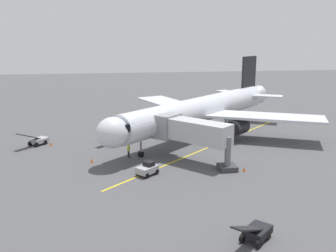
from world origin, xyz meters
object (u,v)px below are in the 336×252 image
jet_bridge (187,131)px  tug_rear_apron (147,169)px  safety_cone_nose_right (244,169)px  airplane (202,110)px  belt_loader_portside (116,137)px  safety_cone_wing_port (92,160)px  belt_loader_near_nose (38,140)px  belt_loader_starboard_side (256,232)px  safety_cone_nose_left (51,144)px  ground_crew_marshaller (129,151)px

jet_bridge → tug_rear_apron: (5.33, 4.25, -3.06)m
jet_bridge → safety_cone_nose_right: 8.19m
airplane → jet_bridge: 12.50m
belt_loader_portside → airplane: bearing=-171.9°
safety_cone_wing_port → tug_rear_apron: bearing=140.0°
airplane → belt_loader_near_nose: 24.26m
airplane → belt_loader_starboard_side: 31.09m
safety_cone_nose_right → safety_cone_wing_port: 18.06m
jet_bridge → safety_cone_nose_left: (17.44, -9.21, -3.49)m
ground_crew_marshaller → belt_loader_portside: bearing=-79.4°
belt_loader_near_nose → belt_loader_starboard_side: (-20.44, 29.06, 0.00)m
tug_rear_apron → safety_cone_nose_left: size_ratio=4.95×
belt_loader_starboard_side → tug_rear_apron: bearing=-66.4°
airplane → tug_rear_apron: size_ratio=12.29×
safety_cone_nose_left → tug_rear_apron: bearing=132.0°
belt_loader_near_nose → safety_cone_wing_port: bearing=130.8°
airplane → belt_loader_near_nose: (23.98, 1.65, -3.29)m
belt_loader_near_nose → safety_cone_wing_port: size_ratio=7.78×
ground_crew_marshaller → safety_cone_nose_left: 12.51m
belt_loader_portside → safety_cone_wing_port: 9.31m
ground_crew_marshaller → belt_loader_portside: size_ratio=0.41×
belt_loader_starboard_side → safety_cone_nose_left: (18.60, -28.35, -0.44)m
ground_crew_marshaller → belt_loader_portside: (1.39, -7.39, -0.17)m
jet_bridge → belt_loader_near_nose: size_ratio=2.28×
jet_bridge → belt_loader_portside: 13.20m
airplane → safety_cone_nose_right: (-0.86, 16.47, -3.73)m
safety_cone_nose_left → safety_cone_wing_port: 10.16m
tug_rear_apron → airplane: bearing=-122.4°
belt_loader_near_nose → safety_cone_wing_port: belt_loader_near_nose is taller
tug_rear_apron → safety_cone_wing_port: (6.20, -5.20, -0.43)m
jet_bridge → belt_loader_near_nose: 21.89m
ground_crew_marshaller → belt_loader_portside: 7.52m
belt_loader_near_nose → safety_cone_nose_left: size_ratio=7.78×
belt_loader_starboard_side → safety_cone_nose_right: 14.91m
airplane → ground_crew_marshaller: 15.25m
safety_cone_nose_left → belt_loader_starboard_side: bearing=123.3°
tug_rear_apron → safety_cone_nose_right: (-10.89, 0.64, -0.43)m
belt_loader_portside → safety_cone_nose_right: belt_loader_portside is taller
airplane → belt_loader_near_nose: bearing=3.9°
airplane → safety_cone_nose_right: size_ratio=60.79×
belt_loader_portside → safety_cone_nose_left: (9.04, 0.50, -0.44)m
ground_crew_marshaller → safety_cone_nose_right: size_ratio=3.11×
tug_rear_apron → safety_cone_wing_port: tug_rear_apron is taller
safety_cone_nose_left → safety_cone_nose_right: same height
belt_loader_near_nose → belt_loader_starboard_side: bearing=125.1°
safety_cone_nose_right → safety_cone_wing_port: (17.09, -5.84, 0.00)m
jet_bridge → belt_loader_portside: bearing=-49.1°
belt_loader_portside → tug_rear_apron: bearing=102.4°
belt_loader_starboard_side → safety_cone_wing_port: (12.69, -20.09, -0.44)m
belt_loader_starboard_side → safety_cone_nose_left: size_ratio=7.63×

